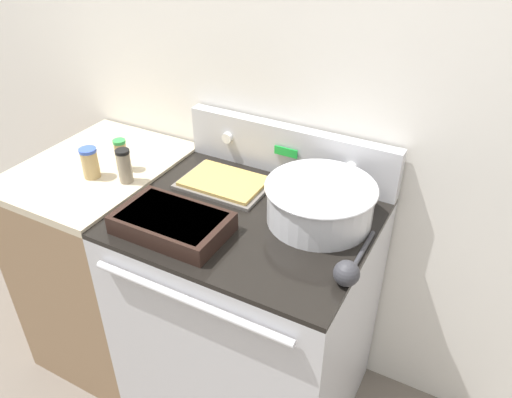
% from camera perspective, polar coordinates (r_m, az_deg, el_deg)
% --- Properties ---
extents(kitchen_wall, '(8.00, 0.05, 2.50)m').
position_cam_1_polar(kitchen_wall, '(1.79, 4.98, 12.96)').
color(kitchen_wall, silver).
rests_on(kitchen_wall, ground_plane).
extents(stove_range, '(0.82, 0.71, 0.92)m').
position_cam_1_polar(stove_range, '(1.94, -0.78, -13.07)').
color(stove_range, '#BCBCC1').
rests_on(stove_range, ground_plane).
extents(control_panel, '(0.82, 0.07, 0.19)m').
position_cam_1_polar(control_panel, '(1.83, 3.85, 5.53)').
color(control_panel, '#BCBCC1').
rests_on(control_panel, stove_range).
extents(side_counter, '(0.52, 0.68, 0.93)m').
position_cam_1_polar(side_counter, '(2.26, -15.92, -6.64)').
color(side_counter, '#896B4C').
rests_on(side_counter, ground_plane).
extents(mixing_bowl, '(0.36, 0.36, 0.13)m').
position_cam_1_polar(mixing_bowl, '(1.59, 7.34, -0.20)').
color(mixing_bowl, silver).
rests_on(mixing_bowl, stove_range).
extents(casserole_dish, '(0.35, 0.22, 0.06)m').
position_cam_1_polar(casserole_dish, '(1.57, -9.55, -2.62)').
color(casserole_dish, black).
rests_on(casserole_dish, stove_range).
extents(baking_tray, '(0.31, 0.22, 0.02)m').
position_cam_1_polar(baking_tray, '(1.79, -3.64, 1.86)').
color(baking_tray, slate).
rests_on(baking_tray, stove_range).
extents(ladle, '(0.07, 0.29, 0.07)m').
position_cam_1_polar(ladle, '(1.40, 10.48, -8.12)').
color(ladle, '#333338').
rests_on(ladle, stove_range).
extents(spice_jar_black_cap, '(0.05, 0.05, 0.13)m').
position_cam_1_polar(spice_jar_black_cap, '(1.83, -14.80, 3.68)').
color(spice_jar_black_cap, gray).
rests_on(spice_jar_black_cap, side_counter).
extents(spice_jar_green_cap, '(0.05, 0.05, 0.12)m').
position_cam_1_polar(spice_jar_green_cap, '(1.91, -15.15, 4.91)').
color(spice_jar_green_cap, tan).
rests_on(spice_jar_green_cap, side_counter).
extents(spice_jar_blue_cap, '(0.06, 0.06, 0.11)m').
position_cam_1_polar(spice_jar_blue_cap, '(1.90, -18.44, 3.96)').
color(spice_jar_blue_cap, tan).
rests_on(spice_jar_blue_cap, side_counter).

